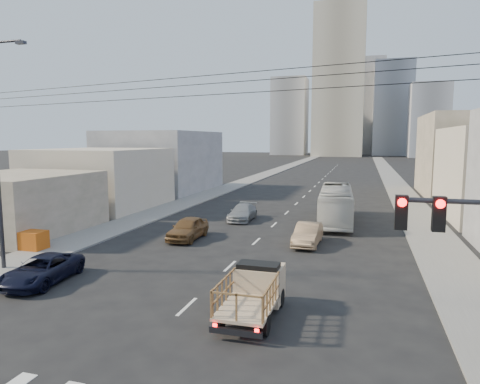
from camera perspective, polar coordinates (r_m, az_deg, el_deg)
The scene contains 21 objects.
ground at distance 17.02m, azimuth -9.88°, elevation -17.26°, with size 420.00×420.00×0.00m, color black.
sidewalk_left at distance 86.22m, azimuth 3.63°, elevation 2.44°, with size 3.50×180.00×0.12m, color slate.
sidewalk_right at distance 84.30m, azimuth 19.43°, elevation 1.95°, with size 3.50×180.00×0.12m, color slate.
lane_dashes at distance 67.60m, azimuth 10.23°, elevation 1.03°, with size 0.15×104.00×0.01m.
flatbed_pickup at distance 17.33m, azimuth 1.79°, elevation -12.79°, with size 1.95×4.41×1.90m.
navy_pickup at distance 23.30m, azimuth -24.85°, elevation -9.36°, with size 2.16×4.69×1.30m, color black.
city_bus at distance 36.88m, azimuth 12.66°, elevation -1.60°, with size 2.58×11.04×3.07m, color beige.
sedan_brown at distance 30.28m, azimuth -6.96°, elevation -4.83°, with size 1.81×4.51×1.54m, color brown.
sedan_tan at distance 28.82m, azimuth 9.01°, elevation -5.59°, with size 1.51×4.32×1.42m, color #8E7153.
sedan_grey at distance 37.03m, azimuth 0.35°, elevation -2.74°, with size 1.89×4.65×1.35m, color gray.
overhead_wires at distance 16.99m, azimuth -8.25°, elevation 13.71°, with size 23.01×5.02×0.72m.
crate_stack at distance 30.03m, azimuth -26.08°, elevation -5.76°, with size 1.80×1.20×1.14m.
bldg_right_far at distance 59.37m, azimuth 28.99°, elevation 4.27°, with size 12.00×16.00×10.00m, color gray.
bldg_left_near at distance 36.26m, azimuth -27.48°, elevation -1.32°, with size 9.00×10.00×4.40m, color gray.
bldg_left_mid at distance 46.08m, azimuth -18.13°, elevation 1.76°, with size 11.00×12.00×6.00m, color beige.
bldg_left_far at distance 59.20m, azimuth -10.37°, elevation 4.06°, with size 12.00×16.00×8.00m, color gray.
high_rise_tower at distance 185.64m, azimuth 13.09°, elevation 14.00°, with size 20.00×20.00×60.00m, color tan.
midrise_ne at distance 199.62m, azimuth 19.68°, elevation 10.39°, with size 16.00×16.00×40.00m, color gray.
midrise_nw at distance 196.92m, azimuth 6.65°, elevation 9.93°, with size 15.00×15.00×34.00m, color gray.
midrise_back at distance 214.41m, azimuth 16.21°, elevation 10.80°, with size 18.00×18.00×44.00m, color gray.
midrise_east at distance 180.50m, azimuth 23.82°, elevation 8.70°, with size 14.00×14.00×28.00m, color gray.
Camera 1 is at (6.94, -13.88, 6.98)m, focal length 32.00 mm.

